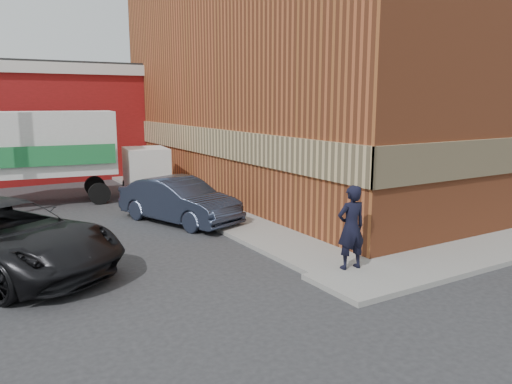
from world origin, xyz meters
TOP-DOWN VIEW (x-y plane):
  - ground at (0.00, 0.00)m, footprint 90.00×90.00m
  - brick_building at (8.50, 9.00)m, footprint 14.25×18.25m
  - sidewalk_west at (0.60, 9.00)m, footprint 1.80×18.00m
  - man at (0.65, -0.25)m, footprint 0.74×0.54m
  - sedan at (-0.80, 6.15)m, footprint 2.90×4.57m
  - suv_a at (-5.97, 3.81)m, footprint 5.25×6.37m
  - box_truck at (-3.42, 11.40)m, footprint 7.15×2.99m

SIDE VIEW (x-z plane):
  - ground at x=0.00m, z-range 0.00..0.00m
  - sidewalk_west at x=0.60m, z-range 0.00..0.12m
  - sedan at x=-0.80m, z-range 0.00..1.42m
  - suv_a at x=-5.97m, z-range 0.00..1.61m
  - man at x=0.65m, z-range 0.12..2.01m
  - box_truck at x=-3.42m, z-range 0.26..3.68m
  - brick_building at x=8.50m, z-range 0.00..9.36m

